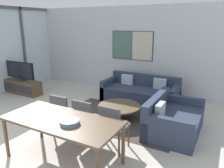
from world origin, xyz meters
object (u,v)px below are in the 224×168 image
at_px(fruit_bowl, 70,122).
at_px(dining_chair_left, 64,112).
at_px(coffee_table, 119,109).
at_px(dining_chair_right, 112,125).
at_px(tv_console, 22,87).
at_px(sofa_main, 141,93).
at_px(dining_chair_centre, 86,118).
at_px(television, 20,71).
at_px(sofa_side, 171,120).
at_px(dining_table, 62,123).

bearing_deg(fruit_bowl, dining_chair_left, 136.24).
relative_size(coffee_table, dining_chair_right, 1.16).
xyz_separation_m(tv_console, sofa_main, (3.74, 1.18, 0.03)).
relative_size(coffee_table, dining_chair_left, 1.16).
bearing_deg(dining_chair_centre, dining_chair_right, -1.40).
bearing_deg(coffee_table, television, 176.45).
bearing_deg(coffee_table, dining_chair_left, -116.93).
relative_size(tv_console, sofa_side, 0.97).
height_order(television, dining_chair_left, television).
distance_m(dining_chair_centre, dining_chair_right, 0.58).
distance_m(dining_table, fruit_bowl, 0.27).
xyz_separation_m(sofa_side, dining_chair_centre, (-1.33, -1.23, 0.25)).
height_order(sofa_side, dining_chair_left, dining_chair_left).
xyz_separation_m(television, dining_chair_centre, (3.67, -1.52, -0.25)).
xyz_separation_m(dining_chair_left, dining_chair_right, (1.15, -0.04, 0.00)).
relative_size(sofa_main, fruit_bowl, 7.00).
bearing_deg(dining_chair_centre, tv_console, 157.52).
height_order(sofa_side, dining_chair_centre, dining_chair_centre).
distance_m(sofa_side, dining_table, 2.36).
distance_m(dining_table, dining_chair_left, 0.92).
relative_size(dining_chair_left, fruit_bowl, 2.87).
xyz_separation_m(television, coffee_table, (3.74, -0.23, -0.50)).
bearing_deg(sofa_side, dining_chair_right, 148.76).
height_order(television, sofa_side, television).
bearing_deg(sofa_side, dining_chair_centre, 132.70).
relative_size(tv_console, coffee_table, 1.43).
xyz_separation_m(sofa_main, fruit_bowl, (0.17, -3.45, 0.54)).
xyz_separation_m(television, fruit_bowl, (3.90, -2.27, 0.04)).
relative_size(tv_console, fruit_bowl, 4.75).
bearing_deg(tv_console, dining_chair_centre, -22.48).
height_order(dining_chair_left, dining_chair_right, same).
relative_size(dining_table, dining_chair_right, 2.23).
distance_m(television, dining_chair_right, 4.52).
height_order(coffee_table, dining_chair_left, dining_chair_left).
distance_m(dining_chair_left, fruit_bowl, 1.16).
height_order(coffee_table, dining_chair_right, dining_chair_right).
relative_size(television, dining_table, 0.62).
height_order(tv_console, dining_chair_centre, dining_chair_centre).
xyz_separation_m(sofa_main, dining_chair_centre, (-0.07, -2.70, 0.25)).
bearing_deg(sofa_side, coffee_table, 87.26).
bearing_deg(sofa_side, dining_table, 145.01).
xyz_separation_m(tv_console, dining_chair_right, (4.25, -1.53, 0.28)).
relative_size(sofa_main, dining_table, 1.10).
bearing_deg(television, coffee_table, -3.55).
relative_size(dining_chair_left, dining_chair_right, 1.00).
distance_m(tv_console, coffee_table, 3.74).
bearing_deg(coffee_table, sofa_main, 90.00).
xyz_separation_m(dining_chair_centre, fruit_bowl, (0.23, -0.75, 0.29)).
height_order(coffee_table, fruit_bowl, fruit_bowl).
distance_m(dining_table, dining_chair_right, 0.89).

